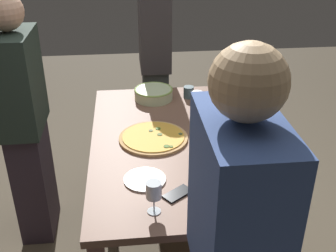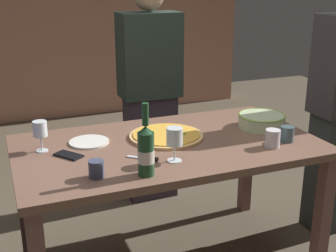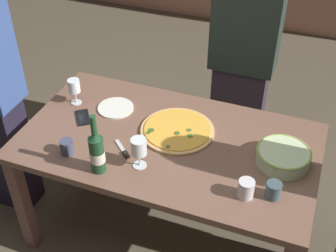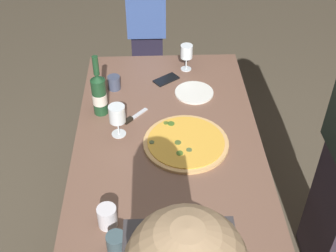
% 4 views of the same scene
% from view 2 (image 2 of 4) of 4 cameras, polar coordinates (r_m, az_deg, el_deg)
% --- Properties ---
extents(dining_table, '(1.60, 0.90, 0.75)m').
position_cam_2_polar(dining_table, '(2.43, 0.00, -4.22)').
color(dining_table, brown).
rests_on(dining_table, ground).
extents(brick_wall_back, '(4.34, 0.16, 2.46)m').
position_cam_2_polar(brick_wall_back, '(5.36, -13.20, 14.16)').
color(brick_wall_back, tan).
rests_on(brick_wall_back, ground).
extents(pizza, '(0.41, 0.41, 0.02)m').
position_cam_2_polar(pizza, '(2.47, -0.23, -1.23)').
color(pizza, tan).
rests_on(pizza, dining_table).
extents(serving_bowl, '(0.27, 0.27, 0.08)m').
position_cam_2_polar(serving_bowl, '(2.68, 11.78, 0.72)').
color(serving_bowl, beige).
rests_on(serving_bowl, dining_table).
extents(wine_bottle, '(0.08, 0.08, 0.33)m').
position_cam_2_polar(wine_bottle, '(1.98, -2.82, -3.05)').
color(wine_bottle, '#1D4626').
rests_on(wine_bottle, dining_table).
extents(wine_glass_near_pizza, '(0.07, 0.07, 0.16)m').
position_cam_2_polar(wine_glass_near_pizza, '(2.34, -15.93, -0.55)').
color(wine_glass_near_pizza, white).
rests_on(wine_glass_near_pizza, dining_table).
extents(wine_glass_by_bottle, '(0.08, 0.08, 0.17)m').
position_cam_2_polar(wine_glass_by_bottle, '(2.12, 0.84, -1.47)').
color(wine_glass_by_bottle, white).
rests_on(wine_glass_by_bottle, dining_table).
extents(cup_amber, '(0.07, 0.07, 0.08)m').
position_cam_2_polar(cup_amber, '(2.01, -9.09, -5.41)').
color(cup_amber, '#424A62').
rests_on(cup_amber, dining_table).
extents(cup_ceramic, '(0.08, 0.08, 0.09)m').
position_cam_2_polar(cup_ceramic, '(2.39, 13.14, -1.54)').
color(cup_ceramic, silver).
rests_on(cup_ceramic, dining_table).
extents(cup_spare, '(0.07, 0.07, 0.08)m').
position_cam_2_polar(cup_spare, '(2.49, 14.88, -0.98)').
color(cup_spare, '#3F565E').
rests_on(cup_spare, dining_table).
extents(side_plate, '(0.21, 0.21, 0.01)m').
position_cam_2_polar(side_plate, '(2.43, -9.99, -2.00)').
color(side_plate, white).
rests_on(side_plate, dining_table).
extents(cell_phone, '(0.14, 0.16, 0.01)m').
position_cam_2_polar(cell_phone, '(2.27, -12.50, -3.65)').
color(cell_phone, black).
rests_on(cell_phone, dining_table).
extents(pizza_knife, '(0.13, 0.13, 0.02)m').
position_cam_2_polar(pizza_knife, '(2.18, -2.71, -4.15)').
color(pizza_knife, silver).
rests_on(pizza_knife, dining_table).
extents(person_guest_right, '(0.42, 0.24, 1.58)m').
position_cam_2_polar(person_guest_right, '(3.21, -2.31, 4.12)').
color(person_guest_right, '#342A36').
rests_on(person_guest_right, ground).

